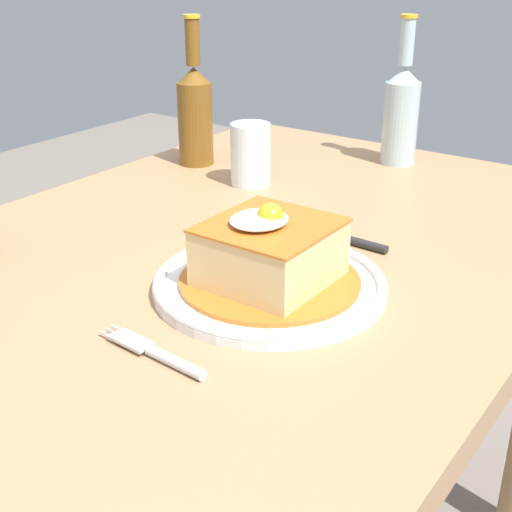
# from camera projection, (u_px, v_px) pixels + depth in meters

# --- Properties ---
(dining_table) EXTENTS (1.31, 0.81, 0.75)m
(dining_table) POSITION_uv_depth(u_px,v_px,m) (214.00, 335.00, 0.98)
(dining_table) COLOR #A87F56
(dining_table) RESTS_ON ground_plane
(main_plate) EXTENTS (0.28, 0.28, 0.02)m
(main_plate) POSITION_uv_depth(u_px,v_px,m) (270.00, 284.00, 0.85)
(main_plate) COLOR white
(main_plate) RESTS_ON dining_table
(sandwich_meal) EXTENTS (0.22, 0.22, 0.10)m
(sandwich_meal) POSITION_uv_depth(u_px,v_px,m) (269.00, 255.00, 0.83)
(sandwich_meal) COLOR #C66B23
(sandwich_meal) RESTS_ON main_plate
(fork) EXTENTS (0.03, 0.14, 0.01)m
(fork) POSITION_uv_depth(u_px,v_px,m) (160.00, 355.00, 0.71)
(fork) COLOR silver
(fork) RESTS_ON dining_table
(knife) EXTENTS (0.02, 0.17, 0.01)m
(knife) POSITION_uv_depth(u_px,v_px,m) (347.00, 239.00, 0.98)
(knife) COLOR #262628
(knife) RESTS_ON dining_table
(beer_bottle_amber) EXTENTS (0.06, 0.06, 0.27)m
(beer_bottle_amber) POSITION_uv_depth(u_px,v_px,m) (195.00, 110.00, 1.29)
(beer_bottle_amber) COLOR brown
(beer_bottle_amber) RESTS_ON dining_table
(beer_bottle_clear) EXTENTS (0.06, 0.06, 0.27)m
(beer_bottle_clear) POSITION_uv_depth(u_px,v_px,m) (401.00, 110.00, 1.29)
(beer_bottle_clear) COLOR #ADC6CC
(beer_bottle_clear) RESTS_ON dining_table
(drinking_glass) EXTENTS (0.07, 0.07, 0.10)m
(drinking_glass) POSITION_uv_depth(u_px,v_px,m) (251.00, 159.00, 1.20)
(drinking_glass) COLOR gold
(drinking_glass) RESTS_ON dining_table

